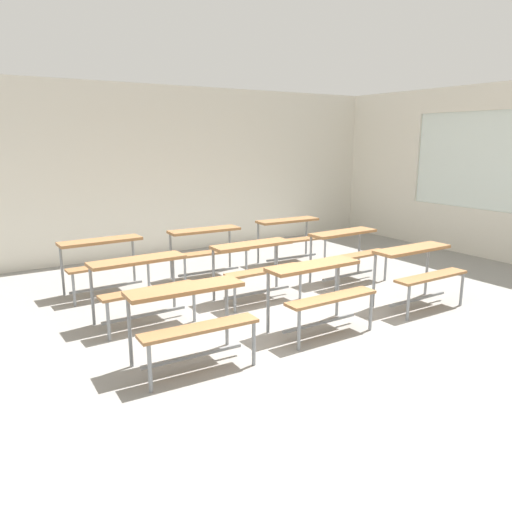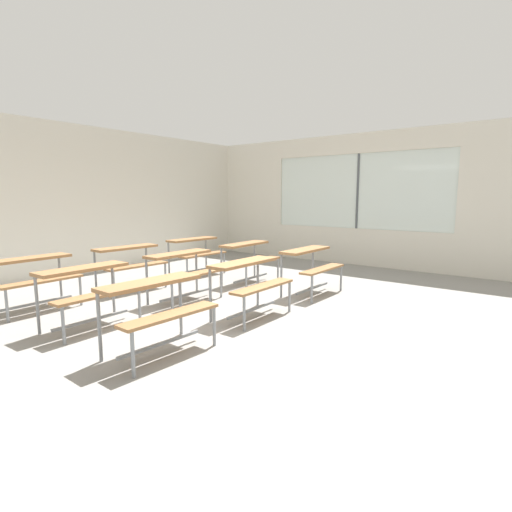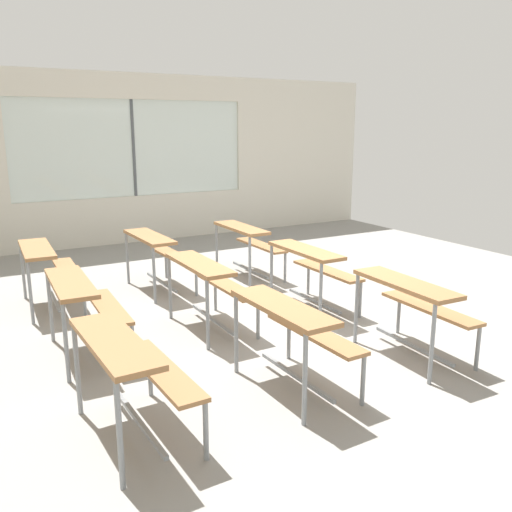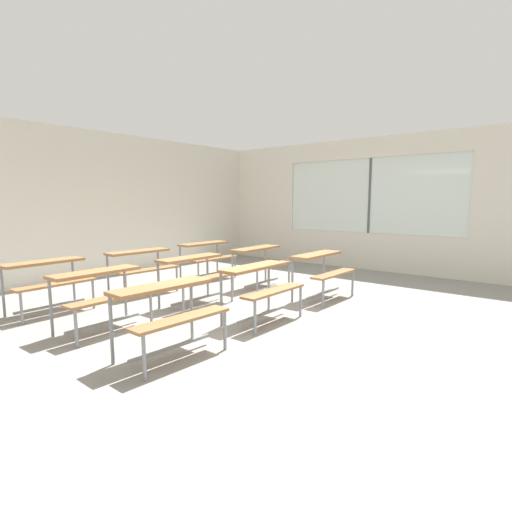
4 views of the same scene
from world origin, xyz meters
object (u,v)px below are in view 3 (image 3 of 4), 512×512
at_px(desk_bench_r0c2, 248,238).
at_px(desk_bench_r1c2, 158,248).
at_px(desk_bench_r0c1, 313,263).
at_px(desk_bench_r1c0, 294,323).
at_px(desk_bench_r1c1, 209,277).
at_px(desk_bench_r2c1, 84,298).
at_px(desk_bench_r0c0, 414,299).
at_px(desk_bench_r2c0, 131,361).
at_px(desk_bench_r2c2, 48,261).

height_order(desk_bench_r0c2, desk_bench_r1c2, same).
bearing_deg(desk_bench_r0c1, desk_bench_r1c0, 140.05).
height_order(desk_bench_r1c1, desk_bench_r2c1, same).
bearing_deg(desk_bench_r2c1, desk_bench_r1c0, -136.76).
height_order(desk_bench_r1c0, desk_bench_r1c2, same).
relative_size(desk_bench_r1c0, desk_bench_r2c1, 0.99).
bearing_deg(desk_bench_r0c0, desk_bench_r1c0, 91.93).
relative_size(desk_bench_r0c0, desk_bench_r1c1, 1.02).
xyz_separation_m(desk_bench_r0c1, desk_bench_r0c2, (1.58, -0.02, 0.00)).
bearing_deg(desk_bench_r1c0, desk_bench_r1c2, -1.21).
height_order(desk_bench_r1c0, desk_bench_r2c0, same).
height_order(desk_bench_r2c1, desk_bench_r2c2, same).
relative_size(desk_bench_r1c0, desk_bench_r1c2, 1.00).
xyz_separation_m(desk_bench_r1c1, desk_bench_r2c2, (1.56, 1.34, 0.00)).
height_order(desk_bench_r1c1, desk_bench_r1c2, same).
xyz_separation_m(desk_bench_r0c1, desk_bench_r2c0, (-1.59, 2.61, 0.00)).
height_order(desk_bench_r0c1, desk_bench_r1c2, same).
height_order(desk_bench_r0c0, desk_bench_r1c0, same).
relative_size(desk_bench_r0c2, desk_bench_r1c0, 0.99).
relative_size(desk_bench_r2c1, desk_bench_r2c2, 1.00).
xyz_separation_m(desk_bench_r1c1, desk_bench_r2c0, (-1.61, 1.31, 0.00)).
relative_size(desk_bench_r0c1, desk_bench_r0c2, 1.00).
bearing_deg(desk_bench_r1c1, desk_bench_r2c1, 92.51).
xyz_separation_m(desk_bench_r1c1, desk_bench_r2c1, (-0.06, 1.28, 0.00)).
distance_m(desk_bench_r0c2, desk_bench_r2c0, 4.12).
bearing_deg(desk_bench_r2c0, desk_bench_r0c0, -90.78).
bearing_deg(desk_bench_r1c0, desk_bench_r1c1, -0.62).
relative_size(desk_bench_r0c1, desk_bench_r1c1, 1.00).
relative_size(desk_bench_r0c1, desk_bench_r2c0, 0.99).
relative_size(desk_bench_r1c1, desk_bench_r2c2, 0.98).
relative_size(desk_bench_r1c0, desk_bench_r2c0, 1.00).
bearing_deg(desk_bench_r2c1, desk_bench_r1c2, -35.68).
relative_size(desk_bench_r0c1, desk_bench_r2c2, 0.98).
bearing_deg(desk_bench_r0c1, desk_bench_r2c1, 90.53).
distance_m(desk_bench_r1c1, desk_bench_r2c0, 2.08).
height_order(desk_bench_r0c1, desk_bench_r2c0, same).
relative_size(desk_bench_r1c0, desk_bench_r2c2, 0.99).
relative_size(desk_bench_r0c2, desk_bench_r2c2, 0.98).
xyz_separation_m(desk_bench_r0c1, desk_bench_r1c2, (1.61, 1.29, 0.00)).
xyz_separation_m(desk_bench_r0c0, desk_bench_r0c1, (1.55, 0.02, 0.00)).
xyz_separation_m(desk_bench_r0c0, desk_bench_r2c0, (-0.05, 2.64, 0.00)).
distance_m(desk_bench_r0c1, desk_bench_r2c1, 2.58).
bearing_deg(desk_bench_r0c1, desk_bench_r0c0, -179.41).
height_order(desk_bench_r1c0, desk_bench_r2c2, same).
bearing_deg(desk_bench_r1c0, desk_bench_r0c0, -91.69).
distance_m(desk_bench_r1c2, desk_bench_r2c2, 1.35).
distance_m(desk_bench_r2c0, desk_bench_r2c2, 3.17).
bearing_deg(desk_bench_r0c2, desk_bench_r0c1, 179.20).
bearing_deg(desk_bench_r0c0, desk_bench_r1c2, 24.73).
bearing_deg(desk_bench_r2c2, desk_bench_r1c2, -85.70).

